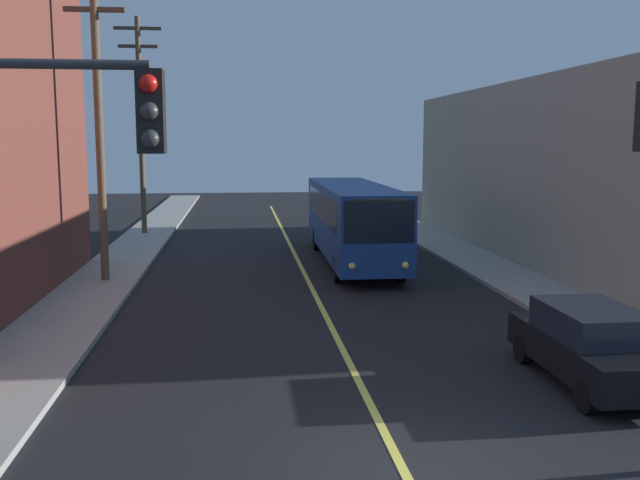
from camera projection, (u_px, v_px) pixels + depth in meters
ground_plane at (407, 477)px, 10.45m from camera, size 120.00×120.00×0.00m
sidewalk_left at (65, 319)px, 19.46m from camera, size 2.50×90.00×0.15m
sidewalk_right at (565, 305)px, 21.10m from camera, size 2.50×90.00×0.15m
lane_stripe_center at (308, 281)px, 25.21m from camera, size 0.16×60.00×0.01m
building_right_warehouse at (637, 172)px, 30.03m from camera, size 12.00×25.50×7.37m
city_bus at (352, 219)px, 28.93m from camera, size 2.70×12.18×3.20m
parked_car_black at (590, 344)px, 14.36m from camera, size 1.85×4.42×1.62m
utility_pole_mid at (98, 111)px, 23.89m from camera, size 2.40×0.28×10.67m
utility_pole_far at (141, 117)px, 36.60m from camera, size 2.40×0.28×11.17m
fire_hydrant at (639, 330)px, 16.44m from camera, size 0.44×0.26×0.84m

